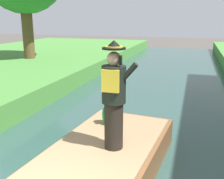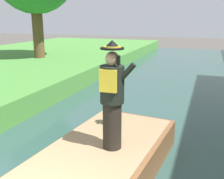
% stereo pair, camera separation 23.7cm
% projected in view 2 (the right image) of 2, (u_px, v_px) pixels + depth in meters
% --- Properties ---
extents(boat, '(2.20, 4.36, 0.61)m').
position_uv_depth(boat, '(95.00, 168.00, 4.57)').
color(boat, brown).
rests_on(boat, canal_water).
extents(person_pirate, '(0.61, 0.42, 1.85)m').
position_uv_depth(person_pirate, '(112.00, 97.00, 4.39)').
color(person_pirate, black).
rests_on(person_pirate, boat).
extents(parrot_plush, '(0.36, 0.35, 0.57)m').
position_uv_depth(parrot_plush, '(112.00, 113.00, 5.60)').
color(parrot_plush, green).
rests_on(parrot_plush, boat).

